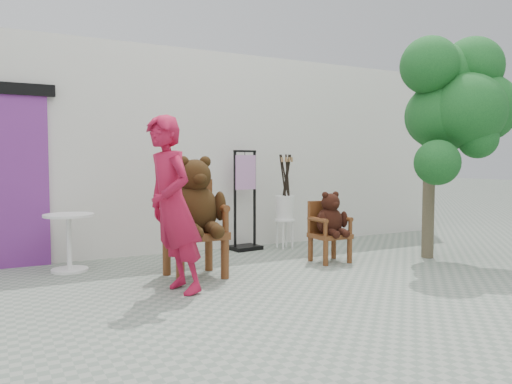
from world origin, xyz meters
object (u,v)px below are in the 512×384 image
at_px(chair_big, 195,209).
at_px(display_stand, 245,211).
at_px(cafe_table, 69,235).
at_px(tree, 455,103).
at_px(stool_bucket, 285,207).
at_px(chair_small, 330,222).
at_px(person, 173,206).

relative_size(chair_big, display_stand, 0.93).
bearing_deg(cafe_table, tree, -19.66).
bearing_deg(stool_bucket, cafe_table, -177.19).
relative_size(chair_big, chair_small, 1.49).
xyz_separation_m(chair_big, cafe_table, (-1.26, 0.99, -0.35)).
distance_m(stool_bucket, tree, 2.83).
bearing_deg(tree, chair_big, 168.60).
relative_size(chair_small, display_stand, 0.63).
distance_m(display_stand, stool_bucket, 0.63).
xyz_separation_m(display_stand, tree, (2.16, -2.02, 1.55)).
height_order(chair_big, person, person).
xyz_separation_m(chair_small, display_stand, (-0.59, 1.36, 0.04)).
xyz_separation_m(chair_big, stool_bucket, (1.92, 1.15, -0.15)).
bearing_deg(person, tree, 77.18).
height_order(person, stool_bucket, person).
xyz_separation_m(chair_big, chair_small, (1.90, -0.04, -0.25)).
bearing_deg(display_stand, chair_big, -142.71).
bearing_deg(chair_big, chair_small, -1.25).
height_order(chair_small, stool_bucket, stool_bucket).
height_order(chair_small, tree, tree).
distance_m(chair_small, tree, 2.33).
height_order(chair_big, tree, tree).
relative_size(chair_big, tree, 0.47).
bearing_deg(person, chair_big, 131.51).
height_order(display_stand, stool_bucket, display_stand).
bearing_deg(person, cafe_table, -165.31).
bearing_deg(stool_bucket, chair_big, -149.16).
bearing_deg(cafe_table, stool_bucket, 2.81).
relative_size(cafe_table, tree, 0.23).
bearing_deg(chair_small, cafe_table, 161.91).
height_order(chair_big, cafe_table, chair_big).
height_order(chair_small, person, person).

